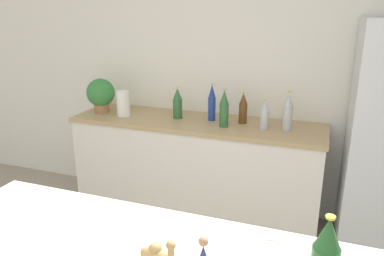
{
  "coord_description": "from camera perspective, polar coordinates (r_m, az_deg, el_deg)",
  "views": [
    {
      "loc": [
        0.76,
        -0.56,
        1.84
      ],
      "look_at": [
        0.03,
        1.46,
        1.16
      ],
      "focal_mm": 35.0,
      "sensor_mm": 36.0,
      "label": 1
    }
  ],
  "objects": [
    {
      "name": "wall_back",
      "position": [
        3.42,
        6.87,
        7.98
      ],
      "size": [
        8.0,
        0.06,
        2.55
      ],
      "color": "white",
      "rests_on": "ground_plane"
    },
    {
      "name": "back_counter",
      "position": [
        3.43,
        0.61,
        -6.18
      ],
      "size": [
        2.2,
        0.63,
        0.92
      ],
      "color": "silver",
      "rests_on": "ground_plane"
    },
    {
      "name": "potted_plant",
      "position": [
        3.59,
        -13.74,
        5.06
      ],
      "size": [
        0.26,
        0.26,
        0.32
      ],
      "color": "#9E6B47",
      "rests_on": "back_counter"
    },
    {
      "name": "paper_towel_roll",
      "position": [
        3.45,
        -10.42,
        3.7
      ],
      "size": [
        0.12,
        0.12,
        0.23
      ],
      "color": "white",
      "rests_on": "back_counter"
    },
    {
      "name": "back_bottle_0",
      "position": [
        3.31,
        -2.21,
        3.73
      ],
      "size": [
        0.08,
        0.08,
        0.28
      ],
      "color": "#2D6033",
      "rests_on": "back_counter"
    },
    {
      "name": "back_bottle_1",
      "position": [
        3.05,
        11.0,
        1.96
      ],
      "size": [
        0.08,
        0.08,
        0.25
      ],
      "color": "#B2B7BC",
      "rests_on": "back_counter"
    },
    {
      "name": "back_bottle_2",
      "position": [
        3.07,
        4.98,
        2.9
      ],
      "size": [
        0.08,
        0.08,
        0.31
      ],
      "color": "#2D6033",
      "rests_on": "back_counter"
    },
    {
      "name": "back_bottle_3",
      "position": [
        3.24,
        3.05,
        3.83
      ],
      "size": [
        0.07,
        0.07,
        0.32
      ],
      "color": "navy",
      "rests_on": "back_counter"
    },
    {
      "name": "back_bottle_4",
      "position": [
        3.07,
        14.39,
        2.43
      ],
      "size": [
        0.08,
        0.08,
        0.32
      ],
      "color": "#B2B7BC",
      "rests_on": "back_counter"
    },
    {
      "name": "back_bottle_5",
      "position": [
        3.19,
        7.79,
        3.0
      ],
      "size": [
        0.07,
        0.07,
        0.27
      ],
      "color": "brown",
      "rests_on": "back_counter"
    },
    {
      "name": "camel_figurine",
      "position": [
        1.31,
        -5.31,
        -18.71
      ],
      "size": [
        0.14,
        0.07,
        0.17
      ],
      "color": "tan",
      "rests_on": "bar_counter"
    },
    {
      "name": "wise_man_figurine_crimson",
      "position": [
        1.37,
        1.73,
        -18.82
      ],
      "size": [
        0.06,
        0.06,
        0.13
      ],
      "color": "navy",
      "rests_on": "bar_counter"
    }
  ]
}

